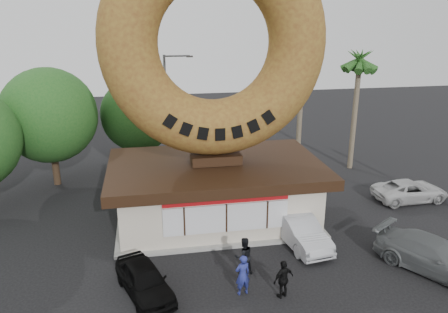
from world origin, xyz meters
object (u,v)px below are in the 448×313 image
at_px(car_silver, 299,230).
at_px(car_white, 410,191).
at_px(person_center, 244,256).
at_px(person_right, 283,279).
at_px(giant_donut, 215,44).
at_px(person_left, 243,275).
at_px(car_black, 144,280).
at_px(car_grey, 434,256).
at_px(street_lamp, 168,104).
at_px(donut_shop, 216,189).

height_order(car_silver, car_white, car_silver).
bearing_deg(person_center, car_silver, -158.48).
height_order(person_right, car_white, person_right).
bearing_deg(giant_donut, person_right, -78.36).
distance_m(person_left, person_right, 1.62).
bearing_deg(giant_donut, person_center, -86.58).
height_order(person_left, car_black, person_left).
bearing_deg(car_black, car_white, 2.62).
height_order(giant_donut, car_white, giant_donut).
height_order(car_grey, car_white, car_grey).
height_order(car_silver, car_grey, car_grey).
relative_size(street_lamp, person_right, 4.89).
relative_size(donut_shop, person_center, 6.55).
relative_size(giant_donut, car_white, 2.50).
relative_size(giant_donut, person_right, 6.82).
height_order(person_center, car_grey, person_center).
distance_m(person_right, car_grey, 7.07).
relative_size(giant_donut, car_black, 2.94).
xyz_separation_m(car_silver, car_white, (8.35, 3.73, -0.11)).
bearing_deg(car_silver, person_right, -126.00).
distance_m(person_center, car_white, 12.98).
bearing_deg(car_grey, person_left, 148.06).
bearing_deg(car_grey, donut_shop, 109.33).
bearing_deg(street_lamp, person_center, -81.95).
distance_m(car_grey, car_white, 7.87).
relative_size(donut_shop, car_grey, 2.19).
distance_m(giant_donut, car_grey, 13.87).
xyz_separation_m(car_grey, car_white, (3.38, 7.11, -0.12)).
relative_size(car_black, car_grey, 0.74).
distance_m(donut_shop, street_lamp, 10.54).
bearing_deg(car_grey, person_center, 138.45).
distance_m(person_left, car_black, 3.94).
xyz_separation_m(person_center, car_white, (11.60, 5.82, -0.24)).
bearing_deg(car_silver, car_grey, -42.63).
bearing_deg(car_black, car_silver, 0.70).
distance_m(person_left, car_silver, 5.02).
xyz_separation_m(giant_donut, car_white, (11.92, 0.41, -8.76)).
relative_size(donut_shop, car_silver, 2.54).
bearing_deg(person_left, car_white, -161.32).
bearing_deg(person_left, car_black, -22.41).
xyz_separation_m(person_right, car_white, (10.42, 7.70, -0.20)).
relative_size(person_right, car_white, 0.37).
bearing_deg(giant_donut, car_black, -122.56).
bearing_deg(person_right, car_grey, 162.12).
xyz_separation_m(person_left, car_grey, (8.58, 0.11, -0.13)).
relative_size(person_right, car_black, 0.43).
relative_size(street_lamp, person_left, 4.59).
distance_m(car_silver, car_white, 9.15).
relative_size(donut_shop, person_left, 6.43).
bearing_deg(donut_shop, street_lamp, 100.50).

